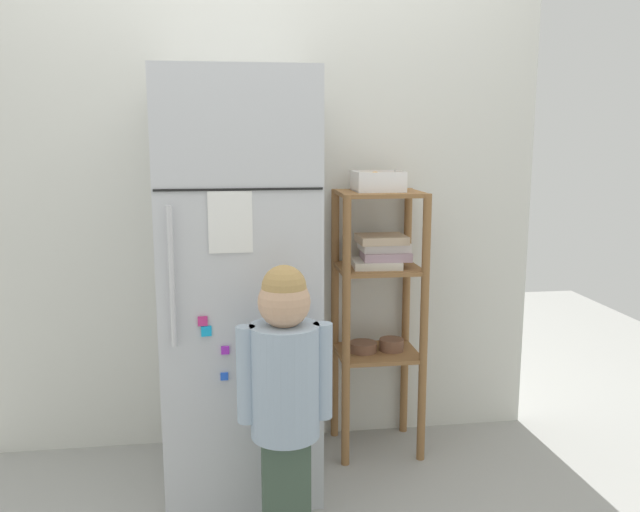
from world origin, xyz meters
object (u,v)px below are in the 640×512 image
pantry_shelf_unit (379,289)px  fruit_bin (379,183)px  refrigerator (239,283)px  child_standing (285,380)px

pantry_shelf_unit → fruit_bin: 0.47m
refrigerator → pantry_shelf_unit: refrigerator is taller
pantry_shelf_unit → refrigerator: bearing=-165.4°
refrigerator → child_standing: (0.13, -0.53, -0.22)m
refrigerator → fruit_bin: bearing=16.2°
refrigerator → pantry_shelf_unit: 0.64m
child_standing → pantry_shelf_unit: (0.48, 0.69, 0.14)m
child_standing → refrigerator: bearing=104.4°
refrigerator → pantry_shelf_unit: (0.62, 0.16, -0.08)m
pantry_shelf_unit → fruit_bin: bearing=98.6°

